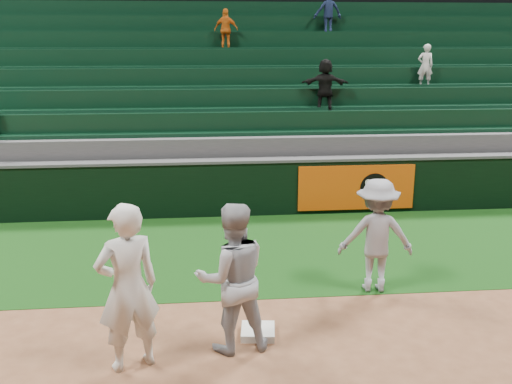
# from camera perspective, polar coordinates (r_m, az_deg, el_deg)

# --- Properties ---
(ground) EXTENTS (70.00, 70.00, 0.00)m
(ground) POSITION_cam_1_polar(r_m,az_deg,el_deg) (7.89, -2.20, -13.71)
(ground) COLOR brown
(ground) RESTS_ON ground
(foul_grass) EXTENTS (36.00, 4.20, 0.01)m
(foul_grass) POSITION_cam_1_polar(r_m,az_deg,el_deg) (10.61, -3.13, -5.84)
(foul_grass) COLOR black
(foul_grass) RESTS_ON ground
(first_base) EXTENTS (0.49, 0.49, 0.10)m
(first_base) POSITION_cam_1_polar(r_m,az_deg,el_deg) (7.77, 0.20, -13.79)
(first_base) COLOR white
(first_base) RESTS_ON ground
(first_baseman) EXTENTS (0.88, 0.75, 2.04)m
(first_baseman) POSITION_cam_1_polar(r_m,az_deg,el_deg) (6.84, -12.72, -9.31)
(first_baseman) COLOR silver
(first_baseman) RESTS_ON ground
(baserunner) EXTENTS (1.04, 0.87, 1.92)m
(baserunner) POSITION_cam_1_polar(r_m,az_deg,el_deg) (7.09, -2.39, -8.56)
(baserunner) COLOR #9FA1A9
(baserunner) RESTS_ON ground
(base_coach) EXTENTS (1.21, 0.79, 1.77)m
(base_coach) POSITION_cam_1_polar(r_m,az_deg,el_deg) (8.90, 11.94, -4.28)
(base_coach) COLOR gray
(base_coach) RESTS_ON foul_grass
(field_wall) EXTENTS (36.00, 0.45, 1.25)m
(field_wall) POSITION_cam_1_polar(r_m,az_deg,el_deg) (12.51, -3.47, 0.49)
(field_wall) COLOR black
(field_wall) RESTS_ON ground
(stadium_seating) EXTENTS (36.00, 5.95, 5.21)m
(stadium_seating) POSITION_cam_1_polar(r_m,az_deg,el_deg) (16.01, -4.12, 7.63)
(stadium_seating) COLOR #3B3B3E
(stadium_seating) RESTS_ON ground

